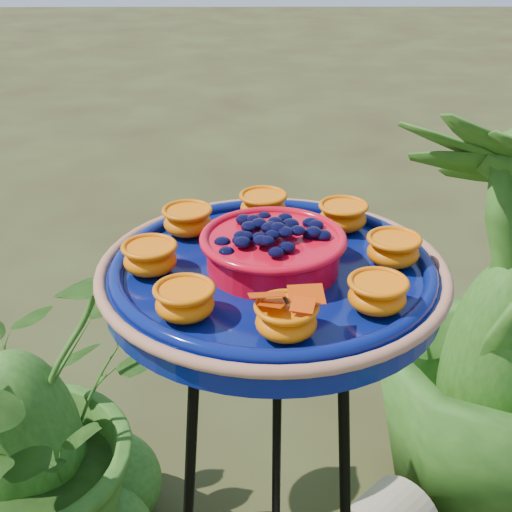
# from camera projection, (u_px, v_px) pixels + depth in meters

# --- Properties ---
(tripod_stand) EXTENTS (0.39, 0.40, 0.97)m
(tripod_stand) POSITION_uv_depth(u_px,v_px,m) (270.00, 485.00, 1.24)
(tripod_stand) COLOR black
(tripod_stand) RESTS_ON ground
(feeder_dish) EXTENTS (0.54, 0.54, 0.12)m
(feeder_dish) POSITION_uv_depth(u_px,v_px,m) (273.00, 270.00, 1.04)
(feeder_dish) COLOR #071256
(feeder_dish) RESTS_ON tripod_stand
(shrub_back_left) EXTENTS (1.00, 1.04, 0.89)m
(shrub_back_left) POSITION_uv_depth(u_px,v_px,m) (18.00, 414.00, 1.63)
(shrub_back_left) COLOR #224A13
(shrub_back_left) RESTS_ON ground
(shrub_back_right) EXTENTS (0.87, 0.87, 1.11)m
(shrub_back_right) POSITION_uv_depth(u_px,v_px,m) (505.00, 320.00, 1.79)
(shrub_back_right) COLOR #224A13
(shrub_back_right) RESTS_ON ground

